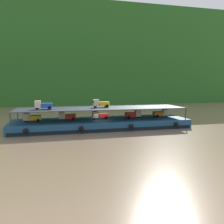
% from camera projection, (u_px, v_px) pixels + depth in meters
% --- Properties ---
extents(ground_plane, '(400.00, 400.00, 0.00)m').
position_uv_depth(ground_plane, '(101.00, 128.00, 40.55)').
color(ground_plane, '#7F664C').
extents(hillside_far_bank, '(133.67, 28.79, 37.38)m').
position_uv_depth(hillside_far_bank, '(72.00, 50.00, 93.68)').
color(hillside_far_bank, '#286023').
rests_on(hillside_far_bank, ground).
extents(cargo_barge, '(29.52, 8.71, 1.50)m').
position_uv_depth(cargo_barge, '(101.00, 124.00, 40.43)').
color(cargo_barge, navy).
rests_on(cargo_barge, ground).
extents(cargo_rack, '(27.92, 7.32, 2.00)m').
position_uv_depth(cargo_rack, '(101.00, 108.00, 40.14)').
color(cargo_rack, '#2D333D').
rests_on(cargo_rack, cargo_barge).
extents(mini_truck_lower_stern, '(2.76, 1.24, 1.38)m').
position_uv_depth(mini_truck_lower_stern, '(32.00, 117.00, 37.63)').
color(mini_truck_lower_stern, gold).
rests_on(mini_truck_lower_stern, cargo_barge).
extents(mini_truck_lower_aft, '(2.76, 1.23, 1.38)m').
position_uv_depth(mini_truck_lower_aft, '(67.00, 116.00, 39.40)').
color(mini_truck_lower_aft, red).
rests_on(mini_truck_lower_aft, cargo_barge).
extents(mini_truck_lower_mid, '(2.77, 1.25, 1.38)m').
position_uv_depth(mini_truck_lower_mid, '(100.00, 115.00, 40.44)').
color(mini_truck_lower_mid, red).
rests_on(mini_truck_lower_mid, cargo_barge).
extents(mini_truck_lower_fore, '(2.77, 1.25, 1.38)m').
position_uv_depth(mini_truck_lower_fore, '(133.00, 114.00, 41.81)').
color(mini_truck_lower_fore, red).
rests_on(mini_truck_lower_fore, cargo_barge).
extents(mini_truck_lower_bow, '(2.77, 1.26, 1.38)m').
position_uv_depth(mini_truck_lower_bow, '(161.00, 113.00, 43.36)').
color(mini_truck_lower_bow, orange).
rests_on(mini_truck_lower_bow, cargo_barge).
extents(mini_truck_upper_stern, '(2.77, 1.25, 1.38)m').
position_uv_depth(mini_truck_upper_stern, '(43.00, 105.00, 37.34)').
color(mini_truck_upper_stern, '#1E47B7').
rests_on(mini_truck_upper_stern, cargo_rack).
extents(mini_truck_upper_mid, '(2.76, 1.23, 1.38)m').
position_uv_depth(mini_truck_upper_mid, '(101.00, 103.00, 40.48)').
color(mini_truck_upper_mid, gold).
rests_on(mini_truck_upper_mid, cargo_rack).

